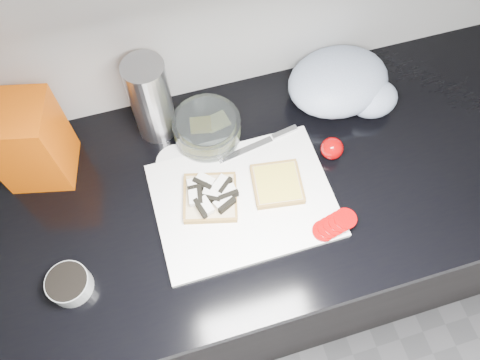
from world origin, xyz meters
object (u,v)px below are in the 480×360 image
object	(u,v)px
glass_bowl	(207,129)
steel_canister	(151,100)
cutting_board	(244,200)
bread_bag	(29,142)

from	to	relation	value
glass_bowl	steel_canister	world-z (taller)	steel_canister
steel_canister	cutting_board	bearing A→B (deg)	-60.27
cutting_board	steel_canister	bearing A→B (deg)	119.73
glass_bowl	bread_bag	xyz separation A→B (m)	(-0.39, 0.03, 0.08)
cutting_board	bread_bag	size ratio (longest dim) A/B	1.79
cutting_board	steel_canister	size ratio (longest dim) A/B	1.78
glass_bowl	steel_canister	size ratio (longest dim) A/B	0.72
bread_bag	steel_canister	world-z (taller)	steel_canister
glass_bowl	cutting_board	bearing A→B (deg)	-80.00
cutting_board	glass_bowl	bearing A→B (deg)	100.00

